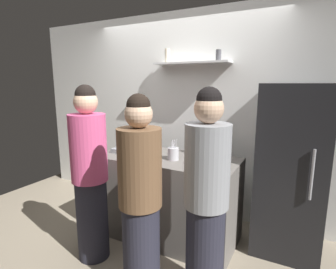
{
  "coord_description": "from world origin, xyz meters",
  "views": [
    {
      "loc": [
        1.45,
        -1.97,
        1.71
      ],
      "look_at": [
        0.17,
        0.49,
        1.17
      ],
      "focal_mm": 28.35,
      "sensor_mm": 36.0,
      "label": 1
    }
  ],
  "objects_px": {
    "wine_bottle_amber_glass": "(198,144)",
    "person_brown_jacket": "(140,201)",
    "baking_pan": "(129,150)",
    "person_pink_top": "(90,176)",
    "person_grey_hoodie": "(206,200)",
    "refrigerator": "(291,170)",
    "utensil_holder": "(173,154)",
    "water_bottle_plastic": "(218,149)",
    "wine_bottle_pale_glass": "(211,158)"
  },
  "relations": [
    {
      "from": "utensil_holder",
      "to": "person_grey_hoodie",
      "type": "relative_size",
      "value": 0.13
    },
    {
      "from": "baking_pan",
      "to": "water_bottle_plastic",
      "type": "relative_size",
      "value": 1.39
    },
    {
      "from": "person_grey_hoodie",
      "to": "baking_pan",
      "type": "bearing_deg",
      "value": -7.0
    },
    {
      "from": "baking_pan",
      "to": "person_grey_hoodie",
      "type": "xyz_separation_m",
      "value": [
        1.17,
        -0.63,
        -0.11
      ]
    },
    {
      "from": "utensil_holder",
      "to": "person_grey_hoodie",
      "type": "height_order",
      "value": "person_grey_hoodie"
    },
    {
      "from": "refrigerator",
      "to": "person_brown_jacket",
      "type": "relative_size",
      "value": 1.04
    },
    {
      "from": "refrigerator",
      "to": "baking_pan",
      "type": "distance_m",
      "value": 1.75
    },
    {
      "from": "baking_pan",
      "to": "wine_bottle_pale_glass",
      "type": "distance_m",
      "value": 1.06
    },
    {
      "from": "utensil_holder",
      "to": "person_brown_jacket",
      "type": "xyz_separation_m",
      "value": [
        0.11,
        -0.78,
        -0.18
      ]
    },
    {
      "from": "wine_bottle_amber_glass",
      "to": "person_brown_jacket",
      "type": "relative_size",
      "value": 0.19
    },
    {
      "from": "refrigerator",
      "to": "wine_bottle_amber_glass",
      "type": "relative_size",
      "value": 5.49
    },
    {
      "from": "baking_pan",
      "to": "person_grey_hoodie",
      "type": "distance_m",
      "value": 1.33
    },
    {
      "from": "person_brown_jacket",
      "to": "person_grey_hoodie",
      "type": "relative_size",
      "value": 0.97
    },
    {
      "from": "wine_bottle_pale_glass",
      "to": "person_grey_hoodie",
      "type": "distance_m",
      "value": 0.52
    },
    {
      "from": "wine_bottle_pale_glass",
      "to": "person_pink_top",
      "type": "height_order",
      "value": "person_pink_top"
    },
    {
      "from": "wine_bottle_amber_glass",
      "to": "person_grey_hoodie",
      "type": "xyz_separation_m",
      "value": [
        0.43,
        -0.92,
        -0.2
      ]
    },
    {
      "from": "baking_pan",
      "to": "person_pink_top",
      "type": "bearing_deg",
      "value": -88.72
    },
    {
      "from": "wine_bottle_pale_glass",
      "to": "water_bottle_plastic",
      "type": "xyz_separation_m",
      "value": [
        -0.05,
        0.39,
        -0.0
      ]
    },
    {
      "from": "baking_pan",
      "to": "utensil_holder",
      "type": "relative_size",
      "value": 1.55
    },
    {
      "from": "refrigerator",
      "to": "person_pink_top",
      "type": "relative_size",
      "value": 1.01
    },
    {
      "from": "baking_pan",
      "to": "water_bottle_plastic",
      "type": "distance_m",
      "value": 1.02
    },
    {
      "from": "baking_pan",
      "to": "person_pink_top",
      "type": "distance_m",
      "value": 0.66
    },
    {
      "from": "wine_bottle_amber_glass",
      "to": "water_bottle_plastic",
      "type": "xyz_separation_m",
      "value": [
        0.26,
        -0.07,
        -0.01
      ]
    },
    {
      "from": "baking_pan",
      "to": "person_pink_top",
      "type": "xyz_separation_m",
      "value": [
        0.01,
        -0.65,
        -0.1
      ]
    },
    {
      "from": "utensil_holder",
      "to": "wine_bottle_amber_glass",
      "type": "height_order",
      "value": "wine_bottle_amber_glass"
    },
    {
      "from": "refrigerator",
      "to": "baking_pan",
      "type": "bearing_deg",
      "value": -166.97
    },
    {
      "from": "utensil_holder",
      "to": "wine_bottle_amber_glass",
      "type": "xyz_separation_m",
      "value": [
        0.15,
        0.32,
        0.05
      ]
    },
    {
      "from": "person_grey_hoodie",
      "to": "wine_bottle_pale_glass",
      "type": "bearing_deg",
      "value": -53.9
    },
    {
      "from": "wine_bottle_amber_glass",
      "to": "water_bottle_plastic",
      "type": "bearing_deg",
      "value": -14.56
    },
    {
      "from": "baking_pan",
      "to": "person_pink_top",
      "type": "relative_size",
      "value": 0.2
    },
    {
      "from": "wine_bottle_amber_glass",
      "to": "person_brown_jacket",
      "type": "distance_m",
      "value": 1.13
    },
    {
      "from": "baking_pan",
      "to": "person_brown_jacket",
      "type": "bearing_deg",
      "value": -49.53
    },
    {
      "from": "person_pink_top",
      "to": "person_grey_hoodie",
      "type": "bearing_deg",
      "value": 5.42
    },
    {
      "from": "wine_bottle_pale_glass",
      "to": "person_grey_hoodie",
      "type": "xyz_separation_m",
      "value": [
        0.12,
        -0.46,
        -0.2
      ]
    },
    {
      "from": "utensil_holder",
      "to": "wine_bottle_amber_glass",
      "type": "relative_size",
      "value": 0.7
    },
    {
      "from": "person_grey_hoodie",
      "to": "person_brown_jacket",
      "type": "bearing_deg",
      "value": 42.59
    },
    {
      "from": "wine_bottle_pale_glass",
      "to": "person_brown_jacket",
      "type": "height_order",
      "value": "person_brown_jacket"
    },
    {
      "from": "refrigerator",
      "to": "wine_bottle_amber_glass",
      "type": "height_order",
      "value": "refrigerator"
    },
    {
      "from": "water_bottle_plastic",
      "to": "person_pink_top",
      "type": "xyz_separation_m",
      "value": [
        -0.98,
        -0.87,
        -0.19
      ]
    },
    {
      "from": "wine_bottle_pale_glass",
      "to": "person_grey_hoodie",
      "type": "height_order",
      "value": "person_grey_hoodie"
    },
    {
      "from": "refrigerator",
      "to": "wine_bottle_pale_glass",
      "type": "relative_size",
      "value": 5.79
    },
    {
      "from": "baking_pan",
      "to": "person_grey_hoodie",
      "type": "relative_size",
      "value": 0.2
    },
    {
      "from": "wine_bottle_pale_glass",
      "to": "person_brown_jacket",
      "type": "xyz_separation_m",
      "value": [
        -0.35,
        -0.65,
        -0.22
      ]
    },
    {
      "from": "wine_bottle_pale_glass",
      "to": "wine_bottle_amber_glass",
      "type": "height_order",
      "value": "wine_bottle_amber_glass"
    },
    {
      "from": "baking_pan",
      "to": "person_grey_hoodie",
      "type": "height_order",
      "value": "person_grey_hoodie"
    },
    {
      "from": "wine_bottle_amber_glass",
      "to": "person_brown_jacket",
      "type": "height_order",
      "value": "person_brown_jacket"
    },
    {
      "from": "person_brown_jacket",
      "to": "person_pink_top",
      "type": "relative_size",
      "value": 0.96
    },
    {
      "from": "water_bottle_plastic",
      "to": "person_pink_top",
      "type": "height_order",
      "value": "person_pink_top"
    },
    {
      "from": "baking_pan",
      "to": "utensil_holder",
      "type": "distance_m",
      "value": 0.59
    },
    {
      "from": "baking_pan",
      "to": "wine_bottle_pale_glass",
      "type": "bearing_deg",
      "value": -9.17
    }
  ]
}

